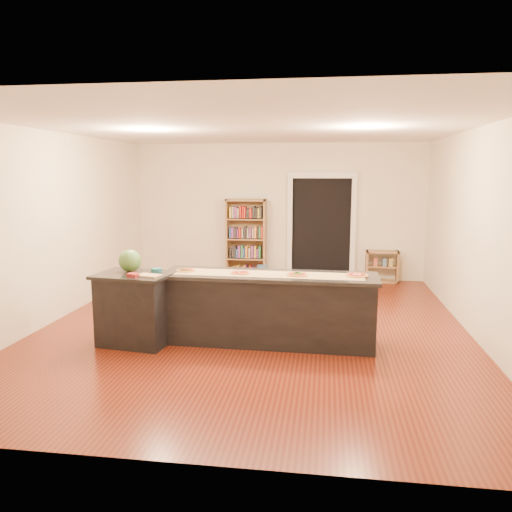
# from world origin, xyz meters

# --- Properties ---
(room) EXTENTS (6.00, 7.00, 2.80)m
(room) POSITION_xyz_m (0.00, 0.00, 1.40)
(room) COLOR #EDE5C8
(room) RESTS_ON ground
(doorway) EXTENTS (1.40, 0.09, 2.21)m
(doorway) POSITION_xyz_m (0.90, 3.46, 1.20)
(doorway) COLOR black
(doorway) RESTS_ON room
(kitchen_island) EXTENTS (2.77, 0.75, 0.91)m
(kitchen_island) POSITION_xyz_m (0.29, -0.66, 0.46)
(kitchen_island) COLOR black
(kitchen_island) RESTS_ON ground
(side_counter) EXTENTS (0.94, 0.69, 0.93)m
(side_counter) POSITION_xyz_m (-1.41, -0.94, 0.47)
(side_counter) COLOR black
(side_counter) RESTS_ON ground
(bookshelf) EXTENTS (0.83, 0.30, 1.66)m
(bookshelf) POSITION_xyz_m (-0.65, 3.30, 0.83)
(bookshelf) COLOR #957048
(bookshelf) RESTS_ON ground
(low_shelf) EXTENTS (0.65, 0.28, 0.65)m
(low_shelf) POSITION_xyz_m (2.14, 3.31, 0.32)
(low_shelf) COLOR #957048
(low_shelf) RESTS_ON ground
(waste_bin) EXTENTS (0.22, 0.22, 0.33)m
(waste_bin) POSITION_xyz_m (-0.27, 3.06, 0.16)
(waste_bin) COLOR teal
(waste_bin) RESTS_ON ground
(kraft_paper) EXTENTS (2.42, 0.49, 0.00)m
(kraft_paper) POSITION_xyz_m (0.29, -0.68, 0.92)
(kraft_paper) COLOR tan
(kraft_paper) RESTS_ON kitchen_island
(watermelon) EXTENTS (0.29, 0.29, 0.29)m
(watermelon) POSITION_xyz_m (-1.51, -0.82, 1.07)
(watermelon) COLOR #144214
(watermelon) RESTS_ON side_counter
(cutting_board) EXTENTS (0.31, 0.24, 0.02)m
(cutting_board) POSITION_xyz_m (-1.16, -1.07, 0.94)
(cutting_board) COLOR tan
(cutting_board) RESTS_ON side_counter
(package_red) EXTENTS (0.15, 0.13, 0.05)m
(package_red) POSITION_xyz_m (-1.34, -1.14, 0.95)
(package_red) COLOR maroon
(package_red) RESTS_ON side_counter
(package_teal) EXTENTS (0.14, 0.14, 0.05)m
(package_teal) POSITION_xyz_m (-1.15, -0.82, 0.95)
(package_teal) COLOR #195966
(package_teal) RESTS_ON side_counter
(pizza_a) EXTENTS (0.26, 0.26, 0.02)m
(pizza_a) POSITION_xyz_m (-0.82, -0.63, 0.93)
(pizza_a) COLOR tan
(pizza_a) RESTS_ON kitchen_island
(pizza_b) EXTENTS (0.26, 0.26, 0.02)m
(pizza_b) POSITION_xyz_m (-0.08, -0.69, 0.93)
(pizza_b) COLOR tan
(pizza_b) RESTS_ON kitchen_island
(pizza_c) EXTENTS (0.29, 0.29, 0.02)m
(pizza_c) POSITION_xyz_m (0.66, -0.70, 0.93)
(pizza_c) COLOR tan
(pizza_c) RESTS_ON kitchen_island
(pizza_d) EXTENTS (0.28, 0.28, 0.02)m
(pizza_d) POSITION_xyz_m (1.40, -0.64, 0.93)
(pizza_d) COLOR tan
(pizza_d) RESTS_ON kitchen_island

